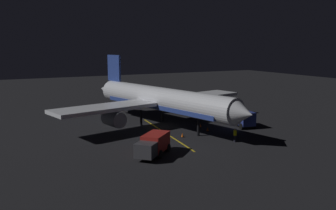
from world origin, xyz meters
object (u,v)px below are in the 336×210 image
object	(u,v)px
baggage_truck	(154,145)
traffic_cone_under_wing	(200,125)
catering_truck	(241,118)
traffic_cone_near_left	(182,135)
ground_crew_worker	(235,135)
airliner	(159,100)
traffic_cone_near_right	(208,129)

from	to	relation	value
baggage_truck	traffic_cone_under_wing	distance (m)	15.53
catering_truck	traffic_cone_near_left	bearing A→B (deg)	8.76
traffic_cone_near_left	ground_crew_worker	bearing A→B (deg)	131.61
catering_truck	baggage_truck	bearing A→B (deg)	22.47
airliner	traffic_cone_near_left	xyz separation A→B (m)	(0.32, 7.61, -3.63)
traffic_cone_near_left	baggage_truck	bearing A→B (deg)	39.67
airliner	catering_truck	world-z (taller)	airliner
ground_crew_worker	traffic_cone_under_wing	bearing A→B (deg)	-94.33
baggage_truck	traffic_cone_near_left	size ratio (longest dim) A/B	9.92
airliner	ground_crew_worker	size ratio (longest dim) A/B	19.34
airliner	baggage_truck	bearing A→B (deg)	61.70
traffic_cone_near_left	traffic_cone_near_right	world-z (taller)	same
catering_truck	traffic_cone_near_right	bearing A→B (deg)	3.39
traffic_cone_near_right	catering_truck	bearing A→B (deg)	-176.61
ground_crew_worker	traffic_cone_under_wing	size ratio (longest dim) A/B	3.16
airliner	traffic_cone_near_left	world-z (taller)	airliner
airliner	catering_truck	xyz separation A→B (m)	(-10.60, 5.92, -2.65)
ground_crew_worker	traffic_cone_near_left	xyz separation A→B (m)	(4.60, -5.18, -0.64)
airliner	traffic_cone_near_left	bearing A→B (deg)	87.58
catering_truck	ground_crew_worker	size ratio (longest dim) A/B	3.36
catering_truck	traffic_cone_near_right	world-z (taller)	catering_truck
airliner	traffic_cone_near_right	size ratio (longest dim) A/B	61.18
traffic_cone_near_left	traffic_cone_under_wing	bearing A→B (deg)	-142.87
ground_crew_worker	traffic_cone_near_right	bearing A→B (deg)	-91.78
traffic_cone_under_wing	traffic_cone_near_right	bearing A→B (deg)	79.61
airliner	traffic_cone_near_right	world-z (taller)	airliner
traffic_cone_near_right	traffic_cone_under_wing	xyz separation A→B (m)	(-0.49, -2.69, 0.00)
catering_truck	traffic_cone_under_wing	size ratio (longest dim) A/B	10.62
baggage_truck	catering_truck	bearing A→B (deg)	-157.53
airliner	traffic_cone_under_wing	xyz separation A→B (m)	(-4.97, 3.60, -3.63)
traffic_cone_under_wing	baggage_truck	bearing A→B (deg)	38.58
ground_crew_worker	traffic_cone_near_right	distance (m)	6.53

